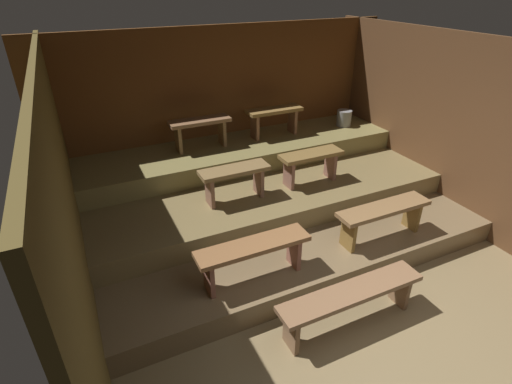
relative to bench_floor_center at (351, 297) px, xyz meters
name	(u,v)px	position (x,y,z in m)	size (l,w,h in m)	color
ground	(292,249)	(0.16, 1.42, -0.41)	(5.84, 5.31, 0.08)	olive
wall_back	(227,108)	(0.16, 3.70, 0.93)	(5.84, 0.06, 2.61)	brown
wall_left	(69,206)	(-2.39, 1.42, 0.93)	(0.06, 5.31, 2.61)	brown
wall_right	(449,128)	(2.71, 1.42, 0.93)	(0.06, 5.31, 2.61)	brown
platform_lower	(272,216)	(0.16, 2.03, -0.22)	(5.04, 3.29, 0.30)	brown
platform_middle	(258,184)	(0.16, 2.50, 0.07)	(5.04, 2.34, 0.30)	olive
platform_upper	(242,152)	(0.16, 3.10, 0.37)	(5.04, 1.14, 0.30)	olive
bench_floor_center	(351,297)	(0.00, 0.00, 0.00)	(1.63, 0.30, 0.46)	#876142
bench_lower_left	(253,252)	(-0.73, 0.78, 0.28)	(1.26, 0.30, 0.46)	#8E6039
bench_lower_right	(383,213)	(1.05, 0.78, 0.28)	(1.26, 0.30, 0.46)	olive
bench_middle_left	(235,176)	(-0.43, 2.00, 0.57)	(0.92, 0.30, 0.46)	olive
bench_middle_right	(311,160)	(0.74, 2.00, 0.57)	(0.92, 0.30, 0.46)	olive
bench_upper_left	(200,127)	(-0.48, 3.22, 0.86)	(0.92, 0.30, 0.46)	#8C6342
bench_upper_right	(274,116)	(0.79, 3.22, 0.86)	(0.92, 0.30, 0.46)	olive
pail_upper	(344,118)	(2.14, 3.12, 0.66)	(0.26, 0.26, 0.27)	gray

